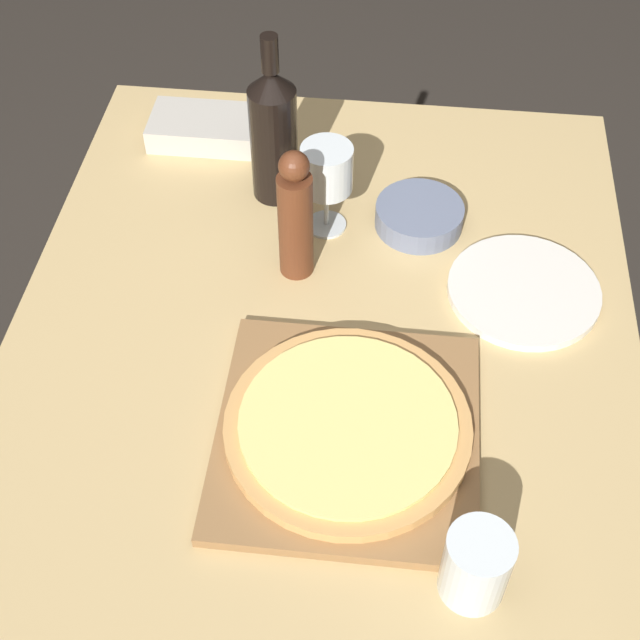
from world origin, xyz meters
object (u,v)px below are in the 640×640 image
(pizza, at_px, (348,426))
(pepper_mill, at_px, (295,217))
(wine_glass, at_px, (327,171))
(small_bowl, at_px, (419,216))
(wine_bottle, at_px, (273,133))

(pizza, xyz_separation_m, pepper_mill, (-0.11, 0.32, 0.08))
(pizza, relative_size, pepper_mill, 1.44)
(pepper_mill, xyz_separation_m, wine_glass, (0.04, 0.11, 0.01))
(small_bowl, bearing_deg, wine_glass, -172.87)
(pizza, distance_m, wine_bottle, 0.54)
(pizza, height_order, small_bowl, pizza)
(wine_bottle, relative_size, wine_glass, 1.88)
(pizza, bearing_deg, pepper_mill, 109.21)
(pizza, height_order, wine_bottle, wine_bottle)
(pizza, xyz_separation_m, wine_glass, (-0.07, 0.42, 0.09))
(wine_bottle, relative_size, pepper_mill, 1.31)
(wine_bottle, bearing_deg, small_bowl, -13.09)
(wine_glass, bearing_deg, pepper_mill, -109.18)
(pepper_mill, height_order, wine_glass, pepper_mill)
(wine_bottle, bearing_deg, wine_glass, -38.86)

